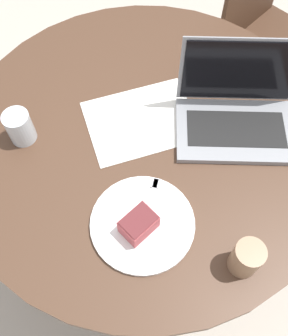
% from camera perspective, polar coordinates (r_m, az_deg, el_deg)
% --- Properties ---
extents(ground_plane, '(12.00, 12.00, 0.00)m').
position_cam_1_polar(ground_plane, '(1.76, 0.12, -8.03)').
color(ground_plane, '#B7AD9E').
extents(dining_table, '(1.08, 1.08, 0.71)m').
position_cam_1_polar(dining_table, '(1.23, 0.18, 1.89)').
color(dining_table, '#4C3323').
rests_on(dining_table, ground_plane).
extents(chair, '(0.44, 0.44, 0.98)m').
position_cam_1_polar(chair, '(1.80, 17.84, 18.24)').
color(chair, '#472D1E').
rests_on(chair, ground_plane).
extents(paper_document, '(0.39, 0.36, 0.00)m').
position_cam_1_polar(paper_document, '(1.14, -0.37, 6.91)').
color(paper_document, white).
rests_on(paper_document, dining_table).
extents(plate, '(0.26, 0.26, 0.01)m').
position_cam_1_polar(plate, '(0.99, -0.22, -8.06)').
color(plate, white).
rests_on(plate, dining_table).
extents(cake_slice, '(0.09, 0.07, 0.06)m').
position_cam_1_polar(cake_slice, '(0.95, -0.78, -8.15)').
color(cake_slice, '#B74C51').
rests_on(cake_slice, plate).
extents(fork, '(0.16, 0.10, 0.00)m').
position_cam_1_polar(fork, '(1.00, 1.00, -4.89)').
color(fork, silver).
rests_on(fork, plate).
extents(coffee_glass, '(0.07, 0.07, 0.10)m').
position_cam_1_polar(coffee_glass, '(0.94, 14.63, -12.55)').
color(coffee_glass, '#997556').
rests_on(coffee_glass, dining_table).
extents(water_glass, '(0.07, 0.07, 0.10)m').
position_cam_1_polar(water_glass, '(1.12, -17.60, 5.69)').
color(water_glass, silver).
rests_on(water_glass, dining_table).
extents(laptop, '(0.38, 0.40, 0.25)m').
position_cam_1_polar(laptop, '(1.13, 13.36, 7.71)').
color(laptop, gray).
rests_on(laptop, dining_table).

